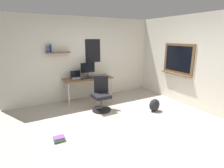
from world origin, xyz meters
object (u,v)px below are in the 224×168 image
(laptop, at_px, (76,76))
(keyboard, at_px, (87,78))
(office_chair, at_px, (101,96))
(backpack, at_px, (154,105))
(monitor_primary, at_px, (88,69))
(computer_mouse, at_px, (95,77))
(coffee_mug, at_px, (107,74))
(desk, at_px, (88,80))
(book_stack_on_floor, at_px, (59,139))

(laptop, xyz_separation_m, keyboard, (0.27, -0.22, -0.04))
(laptop, bearing_deg, keyboard, -40.07)
(office_chair, bearing_deg, backpack, -32.70)
(monitor_primary, xyz_separation_m, backpack, (1.24, -1.77, -0.84))
(laptop, distance_m, computer_mouse, 0.59)
(monitor_primary, distance_m, coffee_mug, 0.67)
(desk, height_order, monitor_primary, monitor_primary)
(office_chair, relative_size, computer_mouse, 9.13)
(desk, distance_m, keyboard, 0.14)
(desk, relative_size, computer_mouse, 14.63)
(monitor_primary, bearing_deg, computer_mouse, -46.66)
(computer_mouse, relative_size, backpack, 0.30)
(coffee_mug, bearing_deg, backpack, -69.32)
(computer_mouse, bearing_deg, keyboard, 180.00)
(desk, xyz_separation_m, backpack, (1.28, -1.67, -0.50))
(monitor_primary, distance_m, backpack, 2.32)
(backpack, bearing_deg, desk, 127.52)
(monitor_primary, xyz_separation_m, keyboard, (-0.11, -0.18, -0.26))
(keyboard, bearing_deg, office_chair, -81.71)
(office_chair, bearing_deg, computer_mouse, 78.30)
(office_chair, relative_size, laptop, 3.06)
(keyboard, bearing_deg, computer_mouse, -0.00)
(office_chair, bearing_deg, monitor_primary, 90.09)
(monitor_primary, bearing_deg, backpack, -54.88)
(laptop, height_order, coffee_mug, laptop)
(monitor_primary, relative_size, keyboard, 1.25)
(laptop, xyz_separation_m, coffee_mug, (1.00, -0.17, -0.01))
(monitor_primary, bearing_deg, office_chair, -89.91)
(book_stack_on_floor, bearing_deg, computer_mouse, 48.82)
(laptop, bearing_deg, coffee_mug, -9.84)
(coffee_mug, bearing_deg, desk, 177.67)
(laptop, relative_size, backpack, 0.88)
(desk, relative_size, keyboard, 4.11)
(desk, bearing_deg, monitor_primary, 68.97)
(desk, height_order, backpack, desk)
(backpack, bearing_deg, monitor_primary, 125.12)
(office_chair, bearing_deg, keyboard, 98.29)
(desk, bearing_deg, coffee_mug, -2.33)
(office_chair, height_order, computer_mouse, office_chair)
(computer_mouse, relative_size, book_stack_on_floor, 0.46)
(desk, distance_m, backpack, 2.16)
(office_chair, height_order, coffee_mug, office_chair)
(laptop, bearing_deg, monitor_primary, -7.23)
(backpack, bearing_deg, coffee_mug, 110.68)
(monitor_primary, height_order, backpack, monitor_primary)
(coffee_mug, bearing_deg, keyboard, -176.12)
(keyboard, bearing_deg, laptop, 139.93)
(monitor_primary, bearing_deg, desk, -111.03)
(office_chair, xyz_separation_m, book_stack_on_floor, (-1.40, -1.00, -0.37))
(computer_mouse, xyz_separation_m, book_stack_on_floor, (-1.57, -1.79, -0.72))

